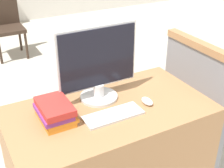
% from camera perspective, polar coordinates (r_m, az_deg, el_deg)
% --- Properties ---
extents(desk, '(1.35, 0.74, 0.76)m').
position_cam_1_polar(desk, '(2.28, -0.46, -12.59)').
color(desk, '#9E7047').
rests_on(desk, ground_plane).
extents(carrel_divider, '(0.07, 0.66, 1.11)m').
position_cam_1_polar(carrel_divider, '(2.49, 14.39, -4.48)').
color(carrel_divider, slate).
rests_on(carrel_divider, ground_plane).
extents(monitor, '(0.56, 0.26, 0.52)m').
position_cam_1_polar(monitor, '(2.05, -2.57, 3.57)').
color(monitor, silver).
rests_on(monitor, desk).
extents(keyboard, '(0.38, 0.15, 0.02)m').
position_cam_1_polar(keyboard, '(1.97, 0.23, -5.72)').
color(keyboard, silver).
rests_on(keyboard, desk).
extents(mouse, '(0.06, 0.10, 0.04)m').
position_cam_1_polar(mouse, '(2.11, 6.44, -3.15)').
color(mouse, white).
rests_on(mouse, desk).
extents(book_stack, '(0.20, 0.28, 0.12)m').
position_cam_1_polar(book_stack, '(1.94, -10.39, -5.04)').
color(book_stack, orange).
rests_on(book_stack, desk).
extents(far_chair, '(0.44, 0.44, 0.98)m').
position_cam_1_polar(far_chair, '(4.90, -18.88, 10.88)').
color(far_chair, '#38281E').
rests_on(far_chair, ground_plane).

